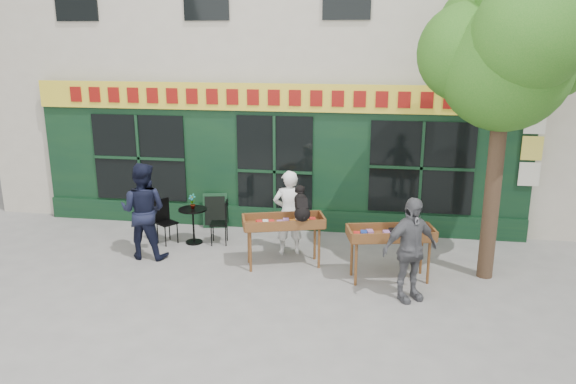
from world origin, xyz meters
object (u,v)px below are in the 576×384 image
(woman, at_px, (289,213))
(book_cart_right, at_px, (391,237))
(man_left, at_px, (143,211))
(man_right, at_px, (410,249))
(bistro_table, at_px, (193,219))
(dog, at_px, (301,203))
(book_cart_center, at_px, (283,225))

(woman, height_order, book_cart_right, woman)
(book_cart_right, xyz_separation_m, man_left, (-4.80, 0.33, 0.14))
(book_cart_right, bearing_deg, man_left, 163.34)
(man_right, bearing_deg, bistro_table, 123.03)
(dog, xyz_separation_m, book_cart_right, (1.65, -0.29, -0.47))
(book_cart_center, distance_m, book_cart_right, 2.03)
(dog, xyz_separation_m, bistro_table, (-2.45, 0.95, -0.75))
(bistro_table, distance_m, man_left, 1.21)
(book_cart_center, bearing_deg, bistro_table, 139.80)
(book_cart_center, xyz_separation_m, woman, (0.00, 0.65, 0.04))
(dog, distance_m, man_left, 3.16)
(woman, relative_size, man_right, 0.97)
(woman, bearing_deg, man_left, -3.91)
(bistro_table, bearing_deg, woman, -6.71)
(book_cart_center, relative_size, woman, 0.94)
(woman, bearing_deg, book_cart_center, 72.94)
(bistro_table, bearing_deg, book_cart_right, -16.75)
(woman, distance_m, man_left, 2.87)
(dog, height_order, bistro_table, dog)
(book_cart_center, xyz_separation_m, bistro_table, (-2.10, 0.90, -0.28))
(woman, xyz_separation_m, bistro_table, (-2.10, 0.25, -0.32))
(dog, relative_size, book_cart_right, 0.38)
(dog, xyz_separation_m, man_left, (-3.15, 0.05, -0.33))
(book_cart_right, bearing_deg, man_right, -80.89)
(book_cart_right, height_order, man_left, man_left)
(man_right, bearing_deg, book_cart_center, 122.02)
(dog, height_order, woman, woman)
(dog, bearing_deg, book_cart_center, 154.81)
(dog, bearing_deg, man_right, -45.05)
(woman, bearing_deg, man_right, 125.88)
(man_right, relative_size, man_left, 0.92)
(dog, relative_size, woman, 0.35)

